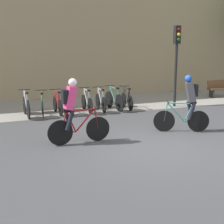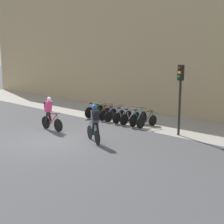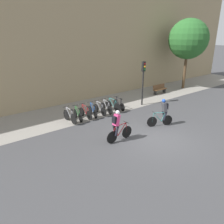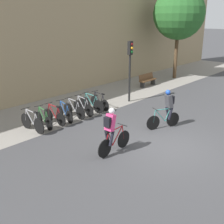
# 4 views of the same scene
# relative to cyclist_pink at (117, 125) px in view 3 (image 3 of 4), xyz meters

# --- Properties ---
(ground) EXTENTS (200.00, 200.00, 0.00)m
(ground) POSITION_rel_cyclist_pink_xyz_m (1.90, -1.14, -0.95)
(ground) COLOR #3D3D3F
(kerb_strip) EXTENTS (44.00, 4.50, 0.01)m
(kerb_strip) POSITION_rel_cyclist_pink_xyz_m (1.90, 5.61, -0.94)
(kerb_strip) COLOR gray
(kerb_strip) RESTS_ON ground
(building_facade) EXTENTS (44.00, 0.60, 10.64)m
(building_facade) POSITION_rel_cyclist_pink_xyz_m (1.90, 8.16, 4.37)
(building_facade) COLOR #9E8966
(building_facade) RESTS_ON ground
(cyclist_pink) EXTENTS (1.76, 0.46, 1.79)m
(cyclist_pink) POSITION_rel_cyclist_pink_xyz_m (0.00, 0.00, 0.00)
(cyclist_pink) COLOR black
(cyclist_pink) RESTS_ON ground
(cyclist_grey) EXTENTS (1.59, 0.76, 1.77)m
(cyclist_grey) POSITION_rel_cyclist_pink_xyz_m (3.60, -0.10, 0.00)
(cyclist_grey) COLOR black
(cyclist_grey) RESTS_ON ground
(parked_bike_0) EXTENTS (0.46, 1.71, 0.99)m
(parked_bike_0) POSITION_rel_cyclist_pink_xyz_m (-0.75, 4.03, -0.53)
(parked_bike_0) COLOR black
(parked_bike_0) RESTS_ON ground
(parked_bike_1) EXTENTS (0.46, 1.57, 0.95)m
(parked_bike_1) POSITION_rel_cyclist_pink_xyz_m (-0.15, 4.03, -0.56)
(parked_bike_1) COLOR black
(parked_bike_1) RESTS_ON ground
(parked_bike_2) EXTENTS (0.46, 1.60, 0.95)m
(parked_bike_2) POSITION_rel_cyclist_pink_xyz_m (0.45, 4.03, -0.56)
(parked_bike_2) COLOR black
(parked_bike_2) RESTS_ON ground
(parked_bike_3) EXTENTS (0.50, 1.59, 0.95)m
(parked_bike_3) POSITION_rel_cyclist_pink_xyz_m (1.05, 4.03, -0.56)
(parked_bike_3) COLOR black
(parked_bike_3) RESTS_ON ground
(parked_bike_4) EXTENTS (0.46, 1.65, 0.96)m
(parked_bike_4) POSITION_rel_cyclist_pink_xyz_m (1.65, 4.03, -0.55)
(parked_bike_4) COLOR black
(parked_bike_4) RESTS_ON ground
(parked_bike_5) EXTENTS (0.46, 1.65, 0.96)m
(parked_bike_5) POSITION_rel_cyclist_pink_xyz_m (2.25, 4.03, -0.55)
(parked_bike_5) COLOR black
(parked_bike_5) RESTS_ON ground
(parked_bike_6) EXTENTS (0.46, 1.70, 0.99)m
(parked_bike_6) POSITION_rel_cyclist_pink_xyz_m (2.86, 4.03, -0.53)
(parked_bike_6) COLOR black
(parked_bike_6) RESTS_ON ground
(parked_bike_7) EXTENTS (0.46, 1.58, 0.95)m
(parked_bike_7) POSITION_rel_cyclist_pink_xyz_m (3.46, 4.03, -0.56)
(parked_bike_7) COLOR black
(parked_bike_7) RESTS_ON ground
(traffic_light_pole) EXTENTS (0.26, 0.30, 3.51)m
(traffic_light_pole) POSITION_rel_cyclist_pink_xyz_m (5.66, 3.73, 1.49)
(traffic_light_pole) COLOR black
(traffic_light_pole) RESTS_ON ground
(bench) EXTENTS (1.62, 0.44, 0.89)m
(bench) POSITION_rel_cyclist_pink_xyz_m (9.52, 5.17, -0.48)
(bench) COLOR brown
(bench) RESTS_ON ground
(street_tree_0) EXTENTS (3.94, 3.94, 6.97)m
(street_tree_0) POSITION_rel_cyclist_pink_xyz_m (13.34, 5.18, 4.04)
(street_tree_0) COLOR #4C3823
(street_tree_0) RESTS_ON ground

